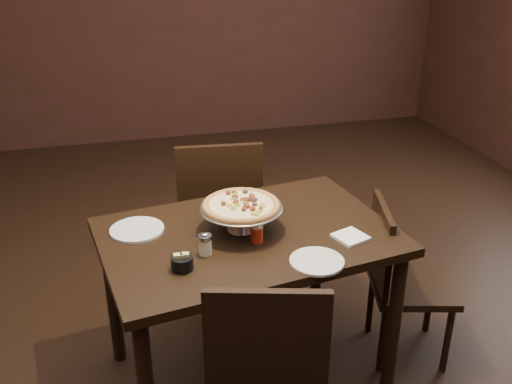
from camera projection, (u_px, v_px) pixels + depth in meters
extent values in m
cube|color=black|center=(228.00, 366.00, 2.84)|extent=(6.00, 7.00, 0.02)
cube|color=black|center=(248.00, 237.00, 2.47)|extent=(1.35, 1.00, 0.04)
cylinder|color=black|center=(394.00, 324.00, 2.54)|extent=(0.06, 0.06, 0.73)
cylinder|color=black|center=(113.00, 297.00, 2.73)|extent=(0.06, 0.06, 0.73)
cylinder|color=black|center=(318.00, 250.00, 3.12)|extent=(0.06, 0.06, 0.73)
cylinder|color=silver|center=(241.00, 230.00, 2.48)|extent=(0.12, 0.12, 0.01)
cylinder|color=silver|center=(241.00, 219.00, 2.45)|extent=(0.03, 0.03, 0.10)
cylinder|color=silver|center=(241.00, 209.00, 2.43)|extent=(0.09, 0.09, 0.01)
cylinder|color=#A9A9AF|center=(241.00, 208.00, 2.43)|extent=(0.35, 0.35, 0.01)
torus|color=#A9A9AF|center=(241.00, 207.00, 2.43)|extent=(0.36, 0.36, 0.01)
cylinder|color=#9F602F|center=(241.00, 206.00, 2.43)|extent=(0.33, 0.33, 0.01)
torus|color=#9F602F|center=(241.00, 205.00, 2.43)|extent=(0.34, 0.34, 0.03)
cylinder|color=#E8BF7F|center=(241.00, 204.00, 2.42)|extent=(0.28, 0.28, 0.01)
cylinder|color=beige|center=(205.00, 246.00, 2.28)|extent=(0.05, 0.05, 0.07)
cylinder|color=silver|center=(205.00, 237.00, 2.27)|extent=(0.06, 0.06, 0.02)
ellipsoid|color=silver|center=(205.00, 234.00, 2.26)|extent=(0.03, 0.03, 0.01)
cylinder|color=maroon|center=(257.00, 234.00, 2.37)|extent=(0.05, 0.05, 0.07)
cylinder|color=silver|center=(257.00, 225.00, 2.36)|extent=(0.06, 0.06, 0.02)
ellipsoid|color=silver|center=(257.00, 222.00, 2.35)|extent=(0.03, 0.03, 0.01)
cylinder|color=black|center=(182.00, 263.00, 2.19)|extent=(0.09, 0.09, 0.05)
cube|color=#CCBA75|center=(178.00, 261.00, 2.18)|extent=(0.04, 0.03, 0.06)
cube|color=#CCBA75|center=(185.00, 260.00, 2.18)|extent=(0.04, 0.03, 0.06)
cube|color=white|center=(351.00, 237.00, 2.41)|extent=(0.16, 0.16, 0.01)
cylinder|color=silver|center=(137.00, 230.00, 2.47)|extent=(0.23, 0.23, 0.01)
cylinder|color=silver|center=(317.00, 261.00, 2.24)|extent=(0.22, 0.22, 0.01)
cone|color=silver|center=(265.00, 208.00, 2.42)|extent=(0.13, 0.13, 0.00)
cylinder|color=black|center=(265.00, 207.00, 2.42)|extent=(0.06, 0.11, 0.02)
cube|color=black|center=(218.00, 216.00, 3.29)|extent=(0.50, 0.50, 0.04)
cube|color=black|center=(220.00, 188.00, 2.99)|extent=(0.45, 0.08, 0.47)
cylinder|color=black|center=(246.00, 235.00, 3.58)|extent=(0.04, 0.04, 0.44)
cylinder|color=black|center=(187.00, 239.00, 3.53)|extent=(0.04, 0.04, 0.44)
cylinder|color=black|center=(254.00, 266.00, 3.25)|extent=(0.04, 0.04, 0.44)
cylinder|color=black|center=(190.00, 271.00, 3.20)|extent=(0.04, 0.04, 0.44)
cube|color=black|center=(267.00, 346.00, 1.92)|extent=(0.42, 0.15, 0.45)
cube|color=black|center=(412.00, 285.00, 2.77)|extent=(0.47, 0.47, 0.04)
cube|color=black|center=(381.00, 245.00, 2.67)|extent=(0.13, 0.38, 0.40)
cylinder|color=black|center=(447.00, 340.00, 2.71)|extent=(0.03, 0.03, 0.37)
cylinder|color=black|center=(430.00, 301.00, 3.00)|extent=(0.03, 0.03, 0.37)
cylinder|color=black|center=(382.00, 340.00, 2.71)|extent=(0.03, 0.03, 0.37)
cylinder|color=black|center=(371.00, 301.00, 3.00)|extent=(0.03, 0.03, 0.37)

